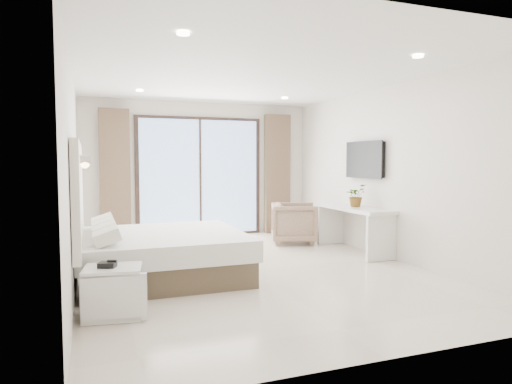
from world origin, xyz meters
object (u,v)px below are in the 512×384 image
nightstand (113,292)px  console_desk (354,218)px  armchair (294,221)px  bed (160,254)px

nightstand → console_desk: bearing=35.0°
console_desk → armchair: (-0.58, 1.10, -0.16)m
console_desk → armchair: 1.25m
nightstand → armchair: size_ratio=0.74×
nightstand → armchair: bearing=50.8°
console_desk → armchair: bearing=117.9°
bed → armchair: 3.19m
console_desk → nightstand: bearing=-153.9°
bed → console_desk: bearing=9.6°
bed → armchair: size_ratio=2.55×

